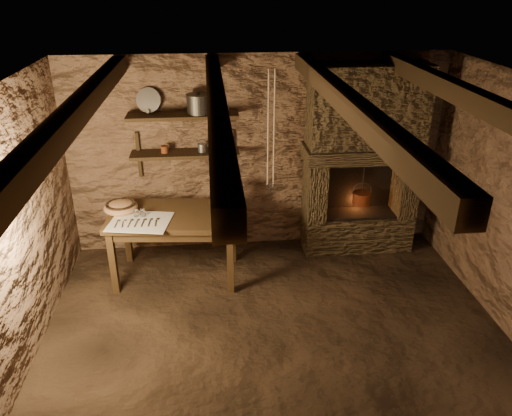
{
  "coord_description": "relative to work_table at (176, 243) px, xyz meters",
  "views": [
    {
      "loc": [
        -0.56,
        -3.71,
        3.22
      ],
      "look_at": [
        -0.12,
        0.9,
        1.01
      ],
      "focal_mm": 35.0,
      "sensor_mm": 36.0,
      "label": 1
    }
  ],
  "objects": [
    {
      "name": "floor",
      "position": [
        0.99,
        -1.29,
        -0.43
      ],
      "size": [
        4.5,
        4.5,
        0.0
      ],
      "primitive_type": "plane",
      "color": "black",
      "rests_on": "ground"
    },
    {
      "name": "back_wall",
      "position": [
        0.99,
        0.71,
        0.77
      ],
      "size": [
        4.5,
        0.04,
        2.4
      ],
      "primitive_type": "cube",
      "color": "#533726",
      "rests_on": "floor"
    },
    {
      "name": "left_wall",
      "position": [
        -1.26,
        -1.29,
        0.77
      ],
      "size": [
        0.04,
        4.0,
        2.4
      ],
      "primitive_type": "cube",
      "color": "#533726",
      "rests_on": "floor"
    },
    {
      "name": "ceiling",
      "position": [
        0.99,
        -1.29,
        1.97
      ],
      "size": [
        4.5,
        4.0,
        0.04
      ],
      "primitive_type": "cube",
      "color": "black",
      "rests_on": "back_wall"
    },
    {
      "name": "beam_far_left",
      "position": [
        -0.51,
        -1.29,
        1.88
      ],
      "size": [
        0.14,
        3.95,
        0.16
      ],
      "primitive_type": "cube",
      "color": "black",
      "rests_on": "ceiling"
    },
    {
      "name": "beam_mid_left",
      "position": [
        0.49,
        -1.29,
        1.88
      ],
      "size": [
        0.14,
        3.95,
        0.16
      ],
      "primitive_type": "cube",
      "color": "black",
      "rests_on": "ceiling"
    },
    {
      "name": "beam_mid_right",
      "position": [
        1.49,
        -1.29,
        1.88
      ],
      "size": [
        0.14,
        3.95,
        0.16
      ],
      "primitive_type": "cube",
      "color": "black",
      "rests_on": "ceiling"
    },
    {
      "name": "beam_far_right",
      "position": [
        2.49,
        -1.29,
        1.88
      ],
      "size": [
        0.14,
        3.95,
        0.16
      ],
      "primitive_type": "cube",
      "color": "black",
      "rests_on": "ceiling"
    },
    {
      "name": "shelf_lower",
      "position": [
        0.14,
        0.55,
        0.87
      ],
      "size": [
        1.25,
        0.3,
        0.04
      ],
      "primitive_type": "cube",
      "color": "black",
      "rests_on": "back_wall"
    },
    {
      "name": "shelf_upper",
      "position": [
        0.14,
        0.55,
        1.32
      ],
      "size": [
        1.25,
        0.3,
        0.04
      ],
      "primitive_type": "cube",
      "color": "black",
      "rests_on": "back_wall"
    },
    {
      "name": "hearth",
      "position": [
        2.24,
        0.48,
        0.79
      ],
      "size": [
        1.43,
        0.51,
        2.3
      ],
      "color": "#3A2D1D",
      "rests_on": "floor"
    },
    {
      "name": "work_table",
      "position": [
        0.0,
        0.0,
        0.0
      ],
      "size": [
        1.48,
        0.93,
        0.8
      ],
      "rotation": [
        0.0,
        0.0,
        -0.09
      ],
      "color": "#382613",
      "rests_on": "floor"
    },
    {
      "name": "linen_cloth",
      "position": [
        -0.34,
        -0.18,
        0.38
      ],
      "size": [
        0.71,
        0.61,
        0.01
      ],
      "primitive_type": "cube",
      "rotation": [
        0.0,
        0.0,
        -0.18
      ],
      "color": "beige",
      "rests_on": "work_table"
    },
    {
      "name": "pewter_cutlery_row",
      "position": [
        -0.34,
        -0.2,
        0.39
      ],
      "size": [
        0.55,
        0.29,
        0.01
      ],
      "primitive_type": null,
      "rotation": [
        0.0,
        0.0,
        -0.18
      ],
      "color": "gray",
      "rests_on": "linen_cloth"
    },
    {
      "name": "drinking_glasses",
      "position": [
        -0.32,
        -0.06,
        0.42
      ],
      "size": [
        0.2,
        0.06,
        0.08
      ],
      "primitive_type": null,
      "color": "silver",
      "rests_on": "linen_cloth"
    },
    {
      "name": "stoneware_jug",
      "position": [
        0.56,
        0.25,
        0.58
      ],
      "size": [
        0.16,
        0.16,
        0.48
      ],
      "rotation": [
        0.0,
        0.0,
        0.23
      ],
      "color": "#AF6221",
      "rests_on": "work_table"
    },
    {
      "name": "wooden_bowl",
      "position": [
        -0.58,
        0.12,
        0.42
      ],
      "size": [
        0.48,
        0.48,
        0.13
      ],
      "primitive_type": "ellipsoid",
      "rotation": [
        0.0,
        0.0,
        -0.34
      ],
      "color": "#956640",
      "rests_on": "work_table"
    },
    {
      "name": "iron_stockpot",
      "position": [
        0.32,
        0.55,
        1.44
      ],
      "size": [
        0.28,
        0.28,
        0.2
      ],
      "primitive_type": "cylinder",
      "rotation": [
        0.0,
        0.0,
        -0.07
      ],
      "color": "#2B2927",
      "rests_on": "shelf_upper"
    },
    {
      "name": "tin_pan",
      "position": [
        -0.23,
        0.65,
        1.48
      ],
      "size": [
        0.3,
        0.17,
        0.28
      ],
      "primitive_type": "cylinder",
      "rotation": [
        1.26,
        0.0,
        -0.19
      ],
      "color": "gray",
      "rests_on": "shelf_upper"
    },
    {
      "name": "small_kettle",
      "position": [
        0.34,
        0.55,
        0.94
      ],
      "size": [
        0.17,
        0.14,
        0.15
      ],
      "primitive_type": null,
      "rotation": [
        0.0,
        0.0,
        -0.33
      ],
      "color": "gray",
      "rests_on": "shelf_lower"
    },
    {
      "name": "rusty_tin",
      "position": [
        -0.09,
        0.55,
        0.93
      ],
      "size": [
        0.09,
        0.09,
        0.08
      ],
      "primitive_type": "cylinder",
      "rotation": [
        0.0,
        0.0,
        -0.13
      ],
      "color": "#5A2712",
      "rests_on": "shelf_lower"
    },
    {
      "name": "red_pot",
      "position": [
        2.26,
        0.43,
        0.27
      ],
      "size": [
        0.27,
        0.27,
        0.54
      ],
      "rotation": [
        0.0,
        0.0,
        0.3
      ],
      "color": "maroon",
      "rests_on": "hearth"
    },
    {
      "name": "hanging_ropes",
      "position": [
        1.04,
        -0.24,
        1.37
      ],
      "size": [
        0.08,
        0.08,
        1.2
      ],
      "primitive_type": null,
      "color": "#CFB692",
      "rests_on": "ceiling"
    }
  ]
}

